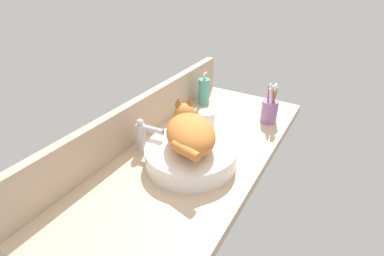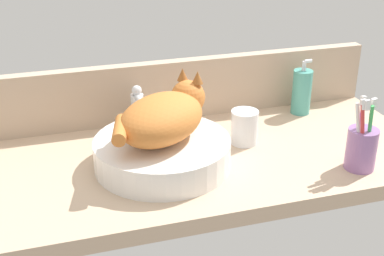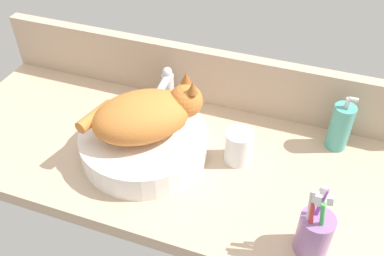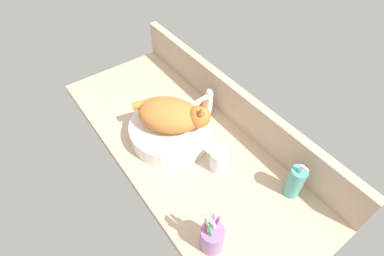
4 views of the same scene
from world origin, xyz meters
The scene contains 8 objects.
ground_plane centered at (0.00, 0.00, -2.00)cm, with size 128.42×53.90×4.00cm, color tan.
backsplash_panel centered at (0.00, 25.15, 8.67)cm, with size 128.42×3.60×17.34cm, color tan.
sink_basin centered at (-6.36, -2.71, 3.55)cm, with size 33.36×33.36×7.11cm, color white.
cat centered at (-5.39, -1.74, 12.87)cm, with size 29.98×29.31×14.00cm.
faucet centered at (-7.93, 17.34, 7.30)cm, with size 3.68×11.86×13.60cm.
soap_dispenser centered at (41.34, 17.19, 6.80)cm, with size 5.69×5.69×16.65cm.
toothbrush_cup centered at (39.25, -17.75, 5.68)cm, with size 7.31×7.31×18.71cm.
water_glass centered at (17.57, 3.34, 3.93)cm, with size 7.30×7.30×9.12cm.
Camera 2 is at (-32.89, -115.18, 64.39)cm, focal length 50.00 mm.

